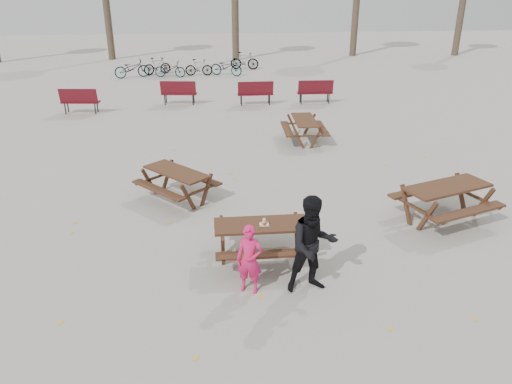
{
  "coord_description": "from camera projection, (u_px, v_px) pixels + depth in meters",
  "views": [
    {
      "loc": [
        -0.93,
        -8.46,
        5.19
      ],
      "look_at": [
        0.0,
        1.0,
        1.0
      ],
      "focal_mm": 35.0,
      "sensor_mm": 36.0,
      "label": 1
    }
  ],
  "objects": [
    {
      "name": "main_picnic_table",
      "position": [
        261.0,
        232.0,
        9.64
      ],
      "size": [
        1.8,
        1.45,
        0.78
      ],
      "color": "#352013",
      "rests_on": "ground"
    },
    {
      "name": "bicycle_row",
      "position": [
        187.0,
        66.0,
        27.29
      ],
      "size": [
        8.03,
        2.89,
        0.99
      ],
      "color": "black",
      "rests_on": "ground"
    },
    {
      "name": "bread_roll",
      "position": [
        264.0,
        223.0,
        9.48
      ],
      "size": [
        0.14,
        0.06,
        0.05
      ],
      "primitive_type": "ellipsoid",
      "color": "tan",
      "rests_on": "food_tray"
    },
    {
      "name": "picnic_table_east",
      "position": [
        445.0,
        203.0,
        11.24
      ],
      "size": [
        2.4,
        2.17,
        0.85
      ],
      "primitive_type": null,
      "rotation": [
        0.0,
        0.0,
        0.35
      ],
      "color": "#352013",
      "rests_on": "ground"
    },
    {
      "name": "picnic_table_far",
      "position": [
        304.0,
        130.0,
        16.58
      ],
      "size": [
        1.47,
        1.8,
        0.76
      ],
      "primitive_type": null,
      "rotation": [
        0.0,
        0.0,
        1.54
      ],
      "color": "#352013",
      "rests_on": "ground"
    },
    {
      "name": "ground",
      "position": [
        261.0,
        258.0,
        9.88
      ],
      "size": [
        80.0,
        80.0,
        0.0
      ],
      "primitive_type": "plane",
      "color": "gray",
      "rests_on": "ground"
    },
    {
      "name": "park_bench_row",
      "position": [
        210.0,
        94.0,
        20.91
      ],
      "size": [
        11.23,
        1.79,
        1.03
      ],
      "color": "maroon",
      "rests_on": "ground"
    },
    {
      "name": "fallen_leaves",
      "position": [
        270.0,
        204.0,
        12.2
      ],
      "size": [
        11.0,
        11.0,
        0.01
      ],
      "primitive_type": null,
      "color": "gold",
      "rests_on": "ground"
    },
    {
      "name": "soda_bottle",
      "position": [
        264.0,
        223.0,
        9.44
      ],
      "size": [
        0.07,
        0.07,
        0.17
      ],
      "color": "silver",
      "rests_on": "main_picnic_table"
    },
    {
      "name": "adult",
      "position": [
        313.0,
        245.0,
        8.57
      ],
      "size": [
        0.95,
        0.79,
        1.8
      ],
      "primitive_type": "imported",
      "rotation": [
        0.0,
        0.0,
        0.13
      ],
      "color": "black",
      "rests_on": "ground"
    },
    {
      "name": "picnic_table_north",
      "position": [
        177.0,
        185.0,
        12.31
      ],
      "size": [
        2.24,
        2.26,
        0.76
      ],
      "primitive_type": null,
      "rotation": [
        0.0,
        0.0,
        -0.82
      ],
      "color": "#352013",
      "rests_on": "ground"
    },
    {
      "name": "child",
      "position": [
        250.0,
        259.0,
        8.63
      ],
      "size": [
        0.55,
        0.45,
        1.28
      ],
      "primitive_type": "imported",
      "rotation": [
        0.0,
        0.0,
        -0.36
      ],
      "color": "#DA1B59",
      "rests_on": "ground"
    },
    {
      "name": "food_tray",
      "position": [
        264.0,
        224.0,
        9.5
      ],
      "size": [
        0.18,
        0.11,
        0.03
      ],
      "primitive_type": "cube",
      "color": "white",
      "rests_on": "main_picnic_table"
    }
  ]
}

